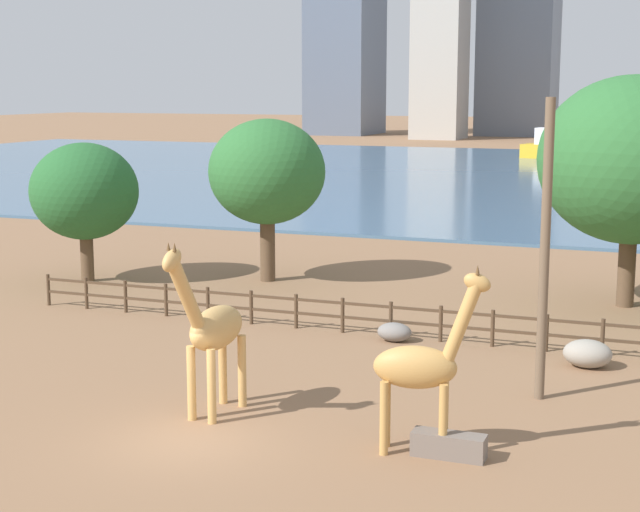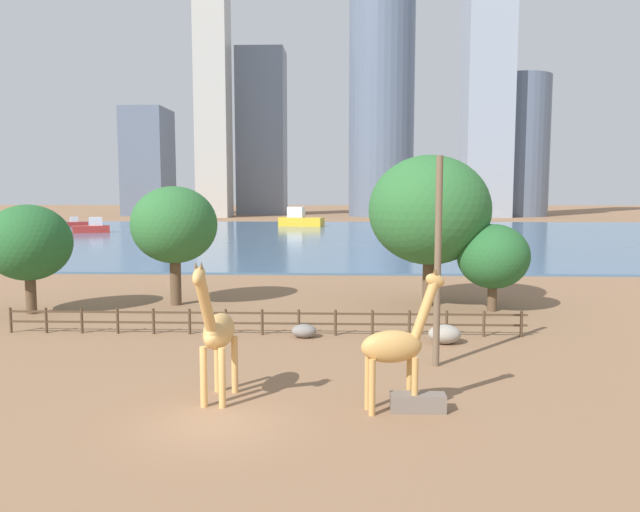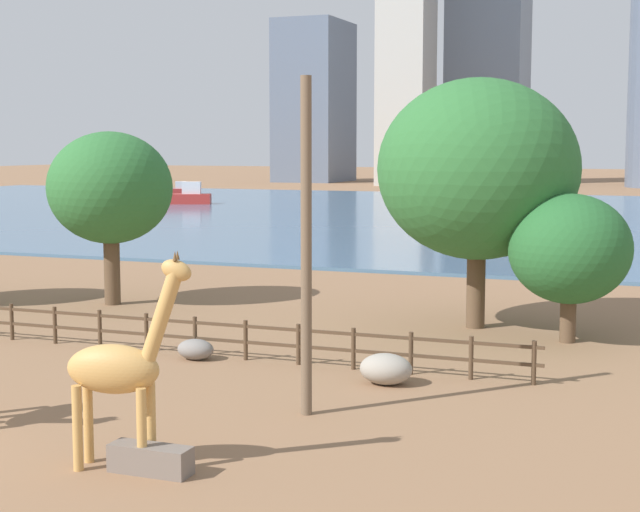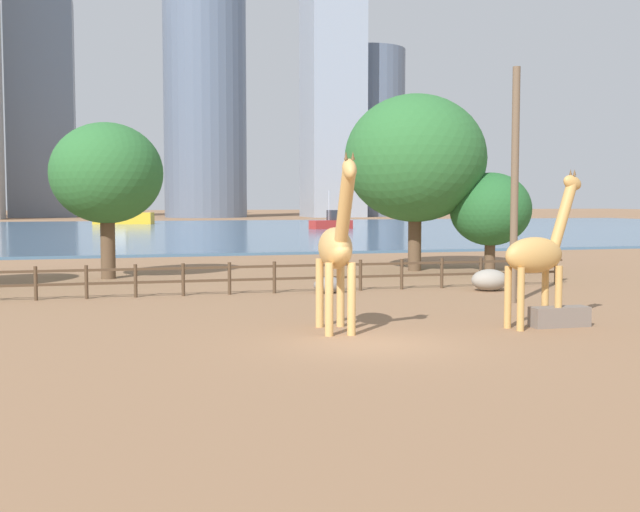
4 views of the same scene
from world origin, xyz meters
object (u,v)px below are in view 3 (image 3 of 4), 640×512
at_px(giraffe_tall, 120,368).
at_px(tree_right_tall, 478,170).
at_px(boulder_near_fence, 386,369).
at_px(boat_barge, 184,190).
at_px(utility_pole, 306,248).
at_px(tree_left_small, 110,189).
at_px(boat_sailboat, 187,196).
at_px(feeding_trough, 151,459).
at_px(boulder_by_pole, 196,349).
at_px(tree_center_broad, 570,249).
at_px(boat_tug, 508,190).

bearing_deg(giraffe_tall, tree_right_tall, 67.86).
distance_m(boulder_near_fence, boat_barge, 107.83).
bearing_deg(utility_pole, tree_left_small, 137.45).
relative_size(boulder_near_fence, boat_sailboat, 0.25).
height_order(giraffe_tall, feeding_trough, giraffe_tall).
relative_size(utility_pole, boulder_by_pole, 6.99).
distance_m(tree_center_broad, boat_sailboat, 81.86).
xyz_separation_m(tree_center_broad, tree_right_tall, (-3.62, 1.60, 2.70)).
distance_m(utility_pole, feeding_trough, 6.88).
xyz_separation_m(utility_pole, boulder_near_fence, (0.96, 3.78, -3.86)).
distance_m(giraffe_tall, tree_left_small, 22.50).
xyz_separation_m(feeding_trough, boat_tug, (-10.87, 101.44, 1.18)).
relative_size(feeding_trough, boat_barge, 0.42).
xyz_separation_m(utility_pole, boulder_by_pole, (-5.76, 4.72, -3.98)).
xyz_separation_m(boulder_by_pole, boat_barge, (-50.53, 90.43, 0.47)).
xyz_separation_m(boulder_by_pole, tree_right_tall, (7.25, 8.81, 5.66)).
bearing_deg(giraffe_tall, utility_pole, 57.17).
distance_m(tree_left_small, boat_barge, 92.08).
bearing_deg(boat_sailboat, tree_center_broad, 106.13).
xyz_separation_m(utility_pole, tree_right_tall, (1.48, 13.53, 1.68)).
xyz_separation_m(giraffe_tall, boulder_near_fence, (3.07, 9.14, -1.74)).
xyz_separation_m(boulder_near_fence, boulder_by_pole, (-6.73, 0.94, -0.12)).
bearing_deg(boulder_by_pole, feeding_trough, -66.59).
distance_m(tree_center_broad, boat_tug, 85.88).
bearing_deg(boat_sailboat, boat_barge, -82.09).
bearing_deg(tree_right_tall, boat_tug, 99.45).
distance_m(boulder_by_pole, tree_right_tall, 12.74).
bearing_deg(boat_sailboat, utility_pole, 98.76).
distance_m(giraffe_tall, tree_center_broad, 18.78).
bearing_deg(tree_center_broad, boulder_by_pole, -146.41).
relative_size(utility_pole, feeding_trough, 4.79).
relative_size(giraffe_tall, boat_tug, 0.52).
height_order(utility_pole, tree_right_tall, tree_right_tall).
bearing_deg(boulder_by_pole, tree_right_tall, 50.58).
distance_m(tree_right_tall, tree_left_small, 15.94).
xyz_separation_m(boulder_by_pole, tree_left_small, (-8.67, 8.53, 4.71)).
distance_m(boulder_by_pole, tree_left_small, 13.04).
relative_size(boulder_near_fence, boulder_by_pole, 1.26).
height_order(boulder_near_fence, tree_center_broad, tree_center_broad).
bearing_deg(utility_pole, tree_right_tall, 83.75).
xyz_separation_m(tree_right_tall, boat_barge, (-57.78, 81.61, -5.19)).
xyz_separation_m(utility_pole, boat_barge, (-56.30, 95.15, -3.51)).
xyz_separation_m(tree_left_small, boat_tug, (2.18, 82.78, -3.57)).
distance_m(giraffe_tall, tree_right_tall, 19.61).
bearing_deg(tree_center_broad, giraffe_tall, -112.63).
xyz_separation_m(tree_center_broad, boat_tug, (-17.36, 84.09, -1.82)).
height_order(giraffe_tall, boat_barge, giraffe_tall).
bearing_deg(feeding_trough, tree_right_tall, 81.41).
height_order(boat_sailboat, boat_barge, boat_sailboat).
distance_m(tree_center_broad, tree_left_small, 19.66).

